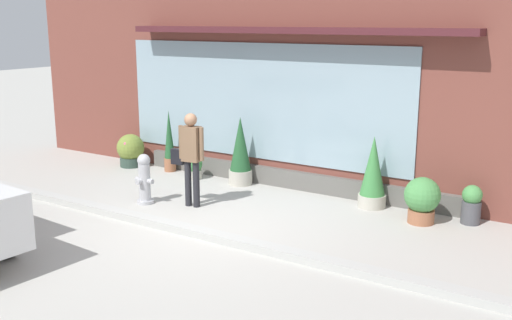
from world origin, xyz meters
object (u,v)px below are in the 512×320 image
Objects in this scene: fire_hydrant at (144,179)px; potted_plant_trailing_edge at (169,142)px; potted_plant_corner_tall at (131,150)px; potted_plant_near_hydrant at (240,152)px; pedestrian_with_handbag at (190,152)px; potted_plant_window_right at (422,199)px; potted_plant_low_front at (373,173)px; potted_plant_doorstep at (472,204)px; potted_plant_by_entrance at (194,167)px.

fire_hydrant is 0.68× the size of potted_plant_trailing_edge.
fire_hydrant is 2.40m from potted_plant_trailing_edge.
potted_plant_near_hydrant is at bearing 1.80° from potted_plant_corner_tall.
pedestrian_with_handbag is 2.27× the size of potted_plant_corner_tall.
potted_plant_trailing_edge is 5.80m from potted_plant_window_right.
potted_plant_trailing_edge reaches higher than potted_plant_low_front.
fire_hydrant is 1.19× the size of potted_plant_window_right.
potted_plant_doorstep is at bearing 21.28° from fire_hydrant.
potted_plant_by_entrance is at bearing -15.63° from potted_plant_trailing_edge.
pedestrian_with_handbag is at bearing -160.58° from potted_plant_window_right.
pedestrian_with_handbag reaches higher than fire_hydrant.
potted_plant_corner_tall is at bearing -179.01° from potted_plant_doorstep.
fire_hydrant is 5.68m from potted_plant_doorstep.
potted_plant_low_front is at bearing -0.64° from potted_plant_trailing_edge.
potted_plant_window_right is at bearing -149.79° from potted_plant_doorstep.
potted_plant_trailing_edge is 4.77m from potted_plant_low_front.
potted_plant_corner_tall is at bearing 139.10° from fire_hydrant.
potted_plant_near_hydrant is (1.07, 0.18, 0.41)m from potted_plant_by_entrance.
potted_plant_window_right is at bearing -5.48° from potted_plant_near_hydrant.
potted_plant_low_front is at bearing 0.95° from potted_plant_corner_tall.
fire_hydrant reaches higher than potted_plant_window_right.
pedestrian_with_handbag is 3.26m from potted_plant_low_front.
potted_plant_low_front is (3.92, 0.19, 0.37)m from potted_plant_by_entrance.
potted_plant_by_entrance is 0.78× the size of potted_plant_doorstep.
potted_plant_by_entrance is 0.37× the size of potted_plant_near_hydrant.
potted_plant_trailing_edge reaches higher than potted_plant_corner_tall.
pedestrian_with_handbag is (0.82, 0.32, 0.53)m from fire_hydrant.
potted_plant_corner_tall is 1.47× the size of potted_plant_by_entrance.
fire_hydrant is 1.82× the size of potted_plant_by_entrance.
potted_plant_by_entrance is at bearing -59.99° from pedestrian_with_handbag.
potted_plant_trailing_edge is at bearing 179.83° from potted_plant_doorstep.
potted_plant_doorstep is at bearing 1.13° from potted_plant_low_front.
potted_plant_doorstep is (5.63, 0.22, 0.08)m from potted_plant_by_entrance.
potted_plant_corner_tall is 1.14× the size of potted_plant_doorstep.
potted_plant_trailing_edge is at bearing 179.36° from potted_plant_low_front.
potted_plant_low_front reaches higher than potted_plant_doorstep.
fire_hydrant is 2.17m from potted_plant_near_hydrant.
potted_plant_trailing_edge is (-0.85, 0.24, 0.39)m from potted_plant_by_entrance.
potted_plant_corner_tall is at bearing 177.68° from potted_plant_window_right.
potted_plant_low_front is at bearing 159.81° from potted_plant_window_right.
potted_plant_low_front is (2.84, 0.00, -0.04)m from potted_plant_near_hydrant.
potted_plant_trailing_edge is 6.49m from potted_plant_doorstep.
potted_plant_trailing_edge is 1.05× the size of potted_plant_low_front.
potted_plant_doorstep is 0.84× the size of potted_plant_window_right.
potted_plant_near_hydrant is (1.93, -0.06, 0.02)m from potted_plant_trailing_edge.
fire_hydrant is at bearing -60.30° from potted_plant_trailing_edge.
potted_plant_doorstep is at bearing 30.21° from potted_plant_window_right.
potted_plant_near_hydrant is at bearing -179.93° from potted_plant_low_front.
pedestrian_with_handbag reaches higher than potted_plant_corner_tall.
potted_plant_window_right is at bearing -2.32° from potted_plant_corner_tall.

